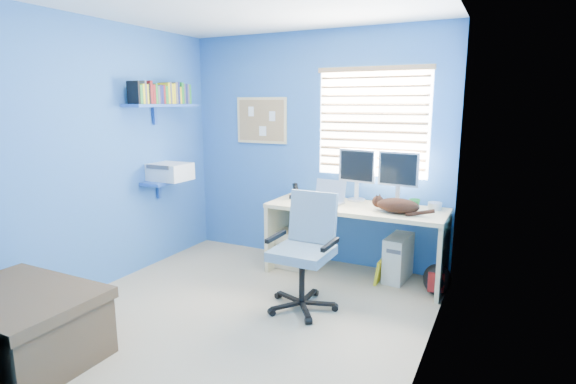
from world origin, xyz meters
The scene contains 22 objects.
floor centered at (0.00, 0.00, 0.00)m, with size 3.00×3.20×0.00m, color tan.
wall_back centered at (0.00, 1.60, 1.25)m, with size 3.00×0.01×2.50m, color #316FB7.
wall_front centered at (0.00, -1.60, 1.25)m, with size 3.00×0.01×2.50m, color #316FB7.
wall_left centered at (-1.50, 0.00, 1.25)m, with size 0.01×3.20×2.50m, color #316FB7.
wall_right centered at (1.50, 0.00, 1.25)m, with size 0.01×3.20×2.50m, color #316FB7.
desk centered at (0.60, 1.26, 0.37)m, with size 1.75×0.65×0.74m, color #D9B980.
laptop centered at (0.29, 1.21, 0.85)m, with size 0.33×0.26×0.22m, color silver.
monitor_left centered at (0.53, 1.50, 1.01)m, with size 0.40×0.12×0.54m, color silver.
monitor_right centered at (0.96, 1.47, 1.01)m, with size 0.40×0.12×0.54m, color silver.
phone centered at (-0.08, 1.30, 0.82)m, with size 0.09×0.11×0.17m, color black.
mug centered at (1.15, 1.37, 0.79)m, with size 0.10×0.09×0.10m, color #197F29.
cd_spindle centered at (1.33, 1.45, 0.78)m, with size 0.13×0.13×0.07m, color silver.
cat centered at (1.04, 1.15, 0.81)m, with size 0.39×0.21×0.14m, color black.
tower_pc centered at (1.02, 1.38, 0.23)m, with size 0.19×0.44×0.45m, color beige.
drawer_boxes centered at (-0.07, 1.23, 0.20)m, with size 0.35×0.28×0.41m, color #CBB287.
yellow_book centered at (0.88, 1.18, 0.12)m, with size 0.03×0.17×0.24m, color yellow.
backpack centered at (1.43, 1.16, 0.15)m, with size 0.25×0.19×0.30m, color black.
bed_corner centered at (-0.97, -1.21, 0.24)m, with size 1.02×0.72×0.49m, color brown.
office_chair centered at (0.43, 0.41, 0.37)m, with size 0.58×0.58×0.99m.
window_blinds centered at (0.65, 1.57, 1.55)m, with size 1.15×0.05×1.10m.
corkboard centered at (-0.65, 1.58, 1.55)m, with size 0.64×0.02×0.52m.
wall_shelves centered at (-1.35, 0.75, 1.43)m, with size 0.42×0.90×1.05m.
Camera 1 is at (1.93, -2.94, 1.75)m, focal length 28.00 mm.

